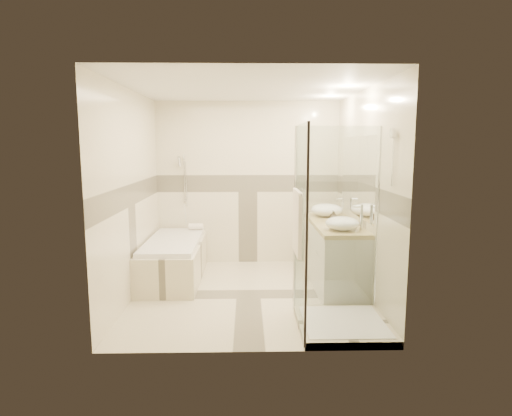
{
  "coord_description": "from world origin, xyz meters",
  "views": [
    {
      "loc": [
        -0.02,
        -5.11,
        1.84
      ],
      "look_at": [
        0.1,
        0.25,
        1.05
      ],
      "focal_mm": 30.0,
      "sensor_mm": 36.0,
      "label": 1
    }
  ],
  "objects_px": {
    "bathtub": "(174,257)",
    "vessel_sink_far": "(342,223)",
    "vanity": "(334,254)",
    "amenity_bottle_a": "(333,216)",
    "vessel_sink_near": "(327,210)",
    "shower_enclosure": "(331,279)",
    "amenity_bottle_b": "(334,217)"
  },
  "relations": [
    {
      "from": "shower_enclosure",
      "to": "amenity_bottle_a",
      "type": "distance_m",
      "value": 1.42
    },
    {
      "from": "bathtub",
      "to": "vessel_sink_far",
      "type": "bearing_deg",
      "value": -21.61
    },
    {
      "from": "vessel_sink_near",
      "to": "shower_enclosure",
      "type": "bearing_deg",
      "value": -98.77
    },
    {
      "from": "vanity",
      "to": "shower_enclosure",
      "type": "bearing_deg",
      "value": -102.97
    },
    {
      "from": "vanity",
      "to": "shower_enclosure",
      "type": "relative_size",
      "value": 0.79
    },
    {
      "from": "amenity_bottle_a",
      "to": "vessel_sink_near",
      "type": "bearing_deg",
      "value": 90.0
    },
    {
      "from": "vanity",
      "to": "vessel_sink_far",
      "type": "xyz_separation_m",
      "value": [
        -0.02,
        -0.49,
        0.5
      ]
    },
    {
      "from": "bathtub",
      "to": "amenity_bottle_b",
      "type": "xyz_separation_m",
      "value": [
        2.13,
        -0.35,
        0.62
      ]
    },
    {
      "from": "shower_enclosure",
      "to": "vessel_sink_near",
      "type": "xyz_separation_m",
      "value": [
        0.27,
        1.77,
        0.43
      ]
    },
    {
      "from": "bathtub",
      "to": "amenity_bottle_a",
      "type": "height_order",
      "value": "amenity_bottle_a"
    },
    {
      "from": "shower_enclosure",
      "to": "amenity_bottle_b",
      "type": "distance_m",
      "value": 1.36
    },
    {
      "from": "vessel_sink_near",
      "to": "vessel_sink_far",
      "type": "relative_size",
      "value": 1.11
    },
    {
      "from": "shower_enclosure",
      "to": "vanity",
      "type": "bearing_deg",
      "value": 77.03
    },
    {
      "from": "shower_enclosure",
      "to": "bathtub",
      "type": "bearing_deg",
      "value": 138.9
    },
    {
      "from": "vessel_sink_near",
      "to": "vessel_sink_far",
      "type": "distance_m",
      "value": 0.99
    },
    {
      "from": "bathtub",
      "to": "vessel_sink_near",
      "type": "height_order",
      "value": "vessel_sink_near"
    },
    {
      "from": "vessel_sink_far",
      "to": "amenity_bottle_b",
      "type": "bearing_deg",
      "value": 90.0
    },
    {
      "from": "vessel_sink_near",
      "to": "amenity_bottle_b",
      "type": "relative_size",
      "value": 3.06
    },
    {
      "from": "vanity",
      "to": "amenity_bottle_a",
      "type": "relative_size",
      "value": 10.84
    },
    {
      "from": "vanity",
      "to": "amenity_bottle_a",
      "type": "height_order",
      "value": "amenity_bottle_a"
    },
    {
      "from": "vanity",
      "to": "vessel_sink_near",
      "type": "height_order",
      "value": "vessel_sink_near"
    },
    {
      "from": "bathtub",
      "to": "vanity",
      "type": "relative_size",
      "value": 1.05
    },
    {
      "from": "vessel_sink_near",
      "to": "amenity_bottle_b",
      "type": "height_order",
      "value": "vessel_sink_near"
    },
    {
      "from": "bathtub",
      "to": "vanity",
      "type": "xyz_separation_m",
      "value": [
        2.15,
        -0.35,
        0.12
      ]
    },
    {
      "from": "shower_enclosure",
      "to": "vessel_sink_far",
      "type": "distance_m",
      "value": 0.93
    },
    {
      "from": "vanity",
      "to": "shower_enclosure",
      "type": "distance_m",
      "value": 1.31
    },
    {
      "from": "amenity_bottle_a",
      "to": "amenity_bottle_b",
      "type": "distance_m",
      "value": 0.06
    },
    {
      "from": "shower_enclosure",
      "to": "vessel_sink_far",
      "type": "relative_size",
      "value": 5.12
    },
    {
      "from": "bathtub",
      "to": "amenity_bottle_b",
      "type": "height_order",
      "value": "amenity_bottle_b"
    },
    {
      "from": "vanity",
      "to": "amenity_bottle_b",
      "type": "relative_size",
      "value": 11.18
    },
    {
      "from": "vessel_sink_far",
      "to": "amenity_bottle_b",
      "type": "relative_size",
      "value": 2.75
    },
    {
      "from": "vessel_sink_far",
      "to": "amenity_bottle_b",
      "type": "xyz_separation_m",
      "value": [
        0.0,
        0.49,
        -0.01
      ]
    }
  ]
}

